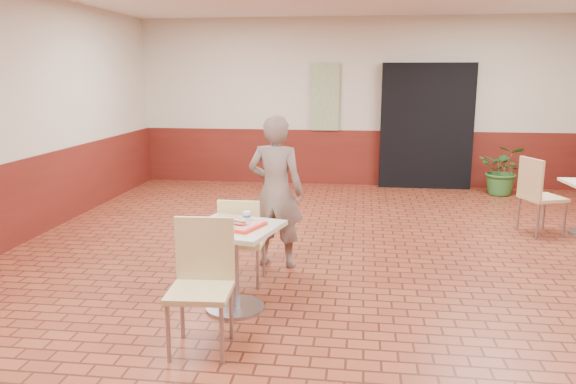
# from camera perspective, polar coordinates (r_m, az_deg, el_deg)

# --- Properties ---
(room_shell) EXTENTS (8.01, 10.01, 3.01)m
(room_shell) POSITION_cam_1_polar(r_m,az_deg,el_deg) (5.32, 6.75, 6.32)
(room_shell) COLOR brown
(room_shell) RESTS_ON ground
(wainscot_band) EXTENTS (8.00, 10.00, 1.00)m
(wainscot_band) POSITION_cam_1_polar(r_m,az_deg,el_deg) (5.50, 6.50, -4.09)
(wainscot_band) COLOR #541610
(wainscot_band) RESTS_ON ground
(corridor_doorway) EXTENTS (1.60, 0.22, 2.20)m
(corridor_doorway) POSITION_cam_1_polar(r_m,az_deg,el_deg) (10.27, 13.88, 6.50)
(corridor_doorway) COLOR black
(corridor_doorway) RESTS_ON ground
(promo_poster) EXTENTS (0.50, 0.03, 1.20)m
(promo_poster) POSITION_cam_1_polar(r_m,az_deg,el_deg) (10.26, 3.81, 9.61)
(promo_poster) COLOR gray
(promo_poster) RESTS_ON wainscot_band
(main_table) EXTENTS (0.71, 0.71, 0.75)m
(main_table) POSITION_cam_1_polar(r_m,az_deg,el_deg) (4.85, -5.50, -6.25)
(main_table) COLOR #BDB598
(main_table) RESTS_ON ground
(chair_main_front) EXTENTS (0.47, 0.47, 0.97)m
(chair_main_front) POSITION_cam_1_polar(r_m,az_deg,el_deg) (4.23, -8.72, -8.56)
(chair_main_front) COLOR tan
(chair_main_front) RESTS_ON ground
(chair_main_back) EXTENTS (0.40, 0.40, 0.86)m
(chair_main_back) POSITION_cam_1_polar(r_m,az_deg,el_deg) (5.40, -4.75, -4.58)
(chair_main_back) COLOR #DFD186
(chair_main_back) RESTS_ON ground
(customer) EXTENTS (0.63, 0.45, 1.61)m
(customer) POSITION_cam_1_polar(r_m,az_deg,el_deg) (5.86, -1.25, 0.04)
(customer) COLOR #715F57
(customer) RESTS_ON ground
(serving_tray) EXTENTS (0.46, 0.36, 0.03)m
(serving_tray) POSITION_cam_1_polar(r_m,az_deg,el_deg) (4.77, -5.56, -3.30)
(serving_tray) COLOR red
(serving_tray) RESTS_ON main_table
(ring_donut) EXTENTS (0.13, 0.13, 0.03)m
(ring_donut) POSITION_cam_1_polar(r_m,az_deg,el_deg) (4.85, -6.80, -2.69)
(ring_donut) COLOR #B99743
(ring_donut) RESTS_ON serving_tray
(long_john_donut) EXTENTS (0.16, 0.12, 0.05)m
(long_john_donut) POSITION_cam_1_polar(r_m,az_deg,el_deg) (4.69, -5.02, -3.11)
(long_john_donut) COLOR #C9693A
(long_john_donut) RESTS_ON serving_tray
(paper_cup) EXTENTS (0.07, 0.07, 0.08)m
(paper_cup) POSITION_cam_1_polar(r_m,az_deg,el_deg) (4.80, -4.21, -2.47)
(paper_cup) COLOR silver
(paper_cup) RESTS_ON serving_tray
(chair_second_left) EXTENTS (0.58, 0.58, 0.98)m
(chair_second_left) POSITION_cam_1_polar(r_m,az_deg,el_deg) (7.77, 24.03, 0.01)
(chair_second_left) COLOR tan
(chair_second_left) RESTS_ON ground
(potted_plant) EXTENTS (0.94, 0.88, 0.85)m
(potted_plant) POSITION_cam_1_polar(r_m,az_deg,el_deg) (10.10, 21.05, 2.10)
(potted_plant) COLOR #2F692A
(potted_plant) RESTS_ON ground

